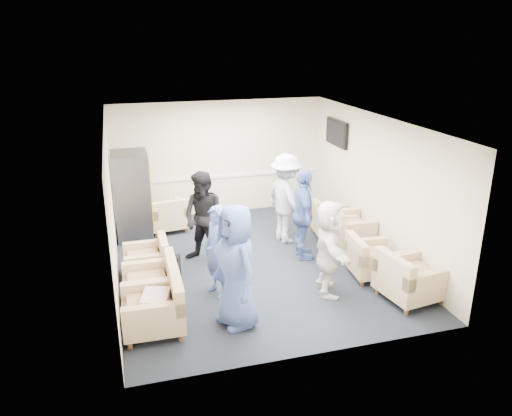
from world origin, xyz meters
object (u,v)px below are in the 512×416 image
object	(u,v)px
armchair_right_midnear	(370,260)
person_back_left	(204,218)
armchair_right_midfar	(343,230)
person_back_right	(286,199)
armchair_right_far	(331,223)
person_front_right	(329,248)
person_front_left	(236,267)
armchair_corner	(168,217)
vending_machine	(132,195)
person_mid_right	(303,215)
armchair_left_near	(157,310)
armchair_left_mid	(154,286)
person_mid_left	(217,251)
armchair_left_far	(149,261)
armchair_right_near	(408,280)

from	to	relation	value
armchair_right_midnear	person_back_left	world-z (taller)	person_back_left
armchair_right_midfar	person_back_right	bearing A→B (deg)	58.24
armchair_right_far	person_front_right	xyz separation A→B (m)	(-1.06, -2.24, 0.50)
person_front_left	armchair_corner	bearing A→B (deg)	172.57
vending_machine	person_front_left	bearing A→B (deg)	-71.89
person_mid_right	armchair_right_far	bearing A→B (deg)	-39.53
armchair_left_near	armchair_right_midnear	size ratio (longest dim) A/B	1.01
armchair_left_mid	person_mid_left	size ratio (longest dim) A/B	0.55
armchair_left_far	armchair_corner	xyz separation A→B (m)	(0.57, 2.14, 0.02)
armchair_right_midnear	person_mid_right	distance (m)	1.51
armchair_right_midnear	vending_machine	world-z (taller)	vending_machine
armchair_right_midfar	armchair_corner	distance (m)	3.83
armchair_left_far	armchair_right_near	xyz separation A→B (m)	(3.98, -2.01, 0.05)
armchair_left_far	armchair_corner	world-z (taller)	armchair_corner
armchair_corner	person_mid_right	bearing A→B (deg)	129.69
armchair_left_near	armchair_right_far	world-z (taller)	armchair_left_near
armchair_right_near	armchair_right_midfar	bearing A→B (deg)	-5.95
person_mid_right	armchair_left_far	bearing A→B (deg)	100.39
armchair_right_midfar	person_back_left	xyz separation A→B (m)	(-2.81, 0.08, 0.52)
person_front_left	person_back_left	world-z (taller)	person_front_left
armchair_left_near	person_mid_right	world-z (taller)	person_mid_right
armchair_right_near	armchair_right_midfar	xyz separation A→B (m)	(-0.09, 2.26, 0.01)
armchair_left_mid	person_mid_left	xyz separation A→B (m)	(1.05, 0.07, 0.44)
armchair_right_midfar	person_back_left	distance (m)	2.86
armchair_right_midnear	armchair_right_midfar	xyz separation A→B (m)	(0.08, 1.33, 0.05)
armchair_left_far	vending_machine	bearing A→B (deg)	-175.68
armchair_left_mid	person_mid_left	world-z (taller)	person_mid_left
armchair_right_midnear	person_back_right	size ratio (longest dim) A/B	0.47
armchair_right_far	armchair_left_far	bearing A→B (deg)	109.25
armchair_left_near	armchair_corner	bearing A→B (deg)	172.50
vending_machine	person_front_left	distance (m)	4.14
armchair_right_far	person_back_left	distance (m)	2.92
armchair_left_far	armchair_right_midfar	size ratio (longest dim) A/B	0.81
armchair_left_far	person_mid_right	size ratio (longest dim) A/B	0.43
armchair_corner	person_mid_left	distance (m)	3.17
armchair_left_mid	armchair_left_far	bearing A→B (deg)	-179.19
armchair_right_midnear	vending_machine	size ratio (longest dim) A/B	0.47
armchair_right_far	person_front_left	distance (m)	3.95
person_back_right	vending_machine	bearing A→B (deg)	56.87
armchair_right_midnear	person_mid_left	bearing A→B (deg)	92.47
person_back_left	person_back_right	size ratio (longest dim) A/B	0.95
armchair_left_mid	armchair_right_near	xyz separation A→B (m)	(3.98, -0.99, 0.02)
person_back_right	person_front_right	world-z (taller)	person_back_right
armchair_left_near	armchair_left_mid	world-z (taller)	armchair_left_near
armchair_right_midfar	armchair_corner	xyz separation A→B (m)	(-3.32, 1.90, -0.04)
armchair_corner	person_front_right	size ratio (longest dim) A/B	0.57
person_mid_left	person_back_left	world-z (taller)	person_back_left
armchair_right_near	vending_machine	bearing A→B (deg)	37.58
armchair_left_near	armchair_right_midfar	size ratio (longest dim) A/B	0.94
armchair_left_near	person_back_left	distance (m)	2.46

